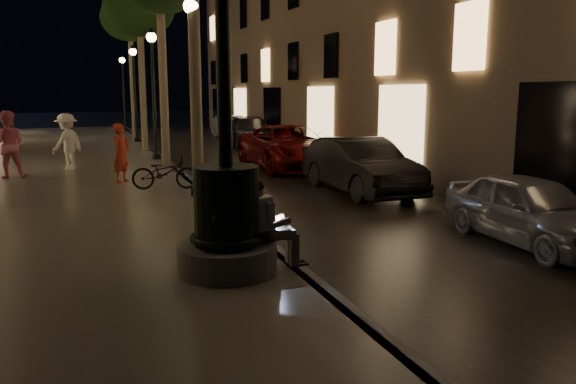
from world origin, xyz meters
name	(u,v)px	position (x,y,z in m)	size (l,w,h in m)	color
ground	(168,167)	(0.00, 15.00, 0.00)	(120.00, 120.00, 0.00)	black
cobble_lane	(248,163)	(3.00, 15.00, 0.01)	(6.00, 45.00, 0.02)	black
promenade	(49,170)	(-4.00, 15.00, 0.10)	(8.00, 45.00, 0.20)	#615D55
curb_strip	(168,165)	(0.00, 15.00, 0.10)	(0.25, 45.00, 0.20)	#59595B
fountain_lamppost	(226,201)	(-1.00, 2.00, 1.21)	(1.40, 1.40, 5.21)	#59595B
seated_man_laptop	(268,221)	(-0.39, 2.00, 0.88)	(0.90, 0.30, 1.27)	tan
tree_third	(139,9)	(-0.30, 20.00, 6.14)	(3.00, 3.00, 7.20)	#6B604C
tree_far	(130,19)	(-0.22, 26.00, 6.43)	(3.00, 3.00, 7.50)	#6B604C
lamp_curb_a	(193,69)	(-0.30, 8.00, 3.24)	(0.36, 0.36, 4.81)	black
lamp_curb_b	(153,77)	(-0.30, 16.00, 3.24)	(0.36, 0.36, 4.81)	black
lamp_curb_c	(134,81)	(-0.30, 24.00, 3.24)	(0.36, 0.36, 4.81)	black
lamp_curb_d	(123,83)	(-0.30, 32.00, 3.24)	(0.36, 0.36, 4.81)	black
car_front	(531,210)	(4.62, 2.28, 0.63)	(1.49, 3.70, 1.26)	#9B9CA2
car_second	(360,166)	(4.12, 7.94, 0.75)	(1.58, 4.53, 1.49)	black
car_third	(289,147)	(4.00, 13.17, 0.77)	(2.55, 5.54, 1.54)	maroon
car_rear	(250,132)	(4.86, 21.11, 0.73)	(2.05, 5.04, 1.46)	#323237
car_fifth	(231,127)	(5.20, 26.27, 0.67)	(1.42, 4.06, 1.34)	gray
pedestrian_red	(121,153)	(-1.86, 10.74, 1.02)	(0.60, 0.39, 1.65)	red
pedestrian_pink	(8,145)	(-4.92, 12.73, 1.18)	(0.95, 0.74, 1.96)	pink
pedestrian_white	(67,142)	(-3.33, 13.77, 1.12)	(1.18, 0.68, 1.83)	white
bicycle	(165,172)	(-0.89, 9.19, 0.64)	(0.59, 1.69, 0.89)	black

